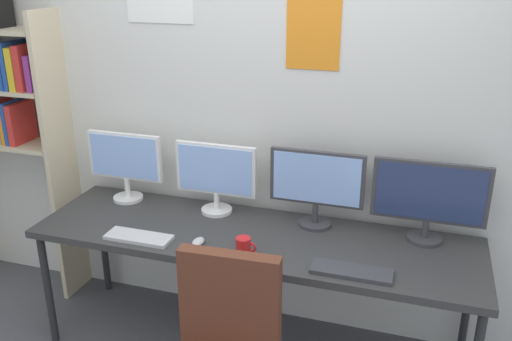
{
  "coord_description": "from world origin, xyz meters",
  "views": [
    {
      "loc": [
        0.81,
        -1.89,
        2.11
      ],
      "look_at": [
        0.0,
        0.65,
        1.09
      ],
      "focal_mm": 38.43,
      "sensor_mm": 36.0,
      "label": 1
    }
  ],
  "objects_px": {
    "monitor_center_left": "(216,175)",
    "computer_mouse": "(198,242)",
    "coffee_mug": "(244,246)",
    "keyboard_right": "(352,271)",
    "desk": "(253,243)",
    "monitor_far_left": "(125,162)",
    "monitor_center_right": "(317,184)",
    "keyboard_left": "(139,237)",
    "monitor_far_right": "(429,197)"
  },
  "relations": [
    {
      "from": "monitor_center_left",
      "to": "keyboard_left",
      "type": "relative_size",
      "value": 1.34
    },
    {
      "from": "keyboard_right",
      "to": "desk",
      "type": "bearing_deg",
      "value": 157.67
    },
    {
      "from": "monitor_center_left",
      "to": "keyboard_right",
      "type": "relative_size",
      "value": 1.26
    },
    {
      "from": "monitor_center_left",
      "to": "monitor_far_right",
      "type": "xyz_separation_m",
      "value": [
        1.17,
        0.0,
        0.02
      ]
    },
    {
      "from": "keyboard_left",
      "to": "keyboard_right",
      "type": "height_order",
      "value": "same"
    },
    {
      "from": "monitor_center_right",
      "to": "keyboard_left",
      "type": "xyz_separation_m",
      "value": [
        -0.85,
        -0.44,
        -0.24
      ]
    },
    {
      "from": "monitor_far_left",
      "to": "monitor_center_left",
      "type": "relative_size",
      "value": 0.99
    },
    {
      "from": "desk",
      "to": "coffee_mug",
      "type": "height_order",
      "value": "coffee_mug"
    },
    {
      "from": "coffee_mug",
      "to": "keyboard_right",
      "type": "bearing_deg",
      "value": -1.81
    },
    {
      "from": "keyboard_right",
      "to": "coffee_mug",
      "type": "distance_m",
      "value": 0.54
    },
    {
      "from": "computer_mouse",
      "to": "desk",
      "type": "bearing_deg",
      "value": 39.22
    },
    {
      "from": "monitor_center_right",
      "to": "keyboard_right",
      "type": "relative_size",
      "value": 1.35
    },
    {
      "from": "monitor_center_right",
      "to": "keyboard_left",
      "type": "height_order",
      "value": "monitor_center_right"
    },
    {
      "from": "keyboard_left",
      "to": "monitor_far_left",
      "type": "bearing_deg",
      "value": 125.52
    },
    {
      "from": "desk",
      "to": "monitor_far_left",
      "type": "height_order",
      "value": "monitor_far_left"
    },
    {
      "from": "monitor_far_right",
      "to": "computer_mouse",
      "type": "bearing_deg",
      "value": -159.98
    },
    {
      "from": "monitor_far_right",
      "to": "keyboard_right",
      "type": "bearing_deg",
      "value": -125.51
    },
    {
      "from": "monitor_far_right",
      "to": "keyboard_left",
      "type": "distance_m",
      "value": 1.52
    },
    {
      "from": "monitor_far_left",
      "to": "keyboard_right",
      "type": "xyz_separation_m",
      "value": [
        1.44,
        -0.44,
        -0.23
      ]
    },
    {
      "from": "monitor_far_right",
      "to": "monitor_center_left",
      "type": "bearing_deg",
      "value": -180.0
    },
    {
      "from": "monitor_center_left",
      "to": "keyboard_right",
      "type": "distance_m",
      "value": 0.99
    },
    {
      "from": "monitor_far_right",
      "to": "computer_mouse",
      "type": "height_order",
      "value": "monitor_far_right"
    },
    {
      "from": "keyboard_left",
      "to": "coffee_mug",
      "type": "relative_size",
      "value": 3.36
    },
    {
      "from": "monitor_center_left",
      "to": "computer_mouse",
      "type": "xyz_separation_m",
      "value": [
        0.06,
        -0.41,
        -0.22
      ]
    },
    {
      "from": "monitor_center_left",
      "to": "keyboard_right",
      "type": "xyz_separation_m",
      "value": [
        0.85,
        -0.44,
        -0.22
      ]
    },
    {
      "from": "desk",
      "to": "monitor_center_right",
      "type": "relative_size",
      "value": 4.65
    },
    {
      "from": "computer_mouse",
      "to": "keyboard_right",
      "type": "bearing_deg",
      "value": -2.66
    },
    {
      "from": "monitor_center_right",
      "to": "computer_mouse",
      "type": "xyz_separation_m",
      "value": [
        -0.53,
        -0.41,
        -0.23
      ]
    },
    {
      "from": "monitor_center_right",
      "to": "coffee_mug",
      "type": "xyz_separation_m",
      "value": [
        -0.27,
        -0.43,
        -0.2
      ]
    },
    {
      "from": "monitor_far_right",
      "to": "monitor_far_left",
      "type": "bearing_deg",
      "value": -180.0
    },
    {
      "from": "keyboard_left",
      "to": "keyboard_right",
      "type": "relative_size",
      "value": 0.94
    },
    {
      "from": "monitor_far_left",
      "to": "keyboard_left",
      "type": "height_order",
      "value": "monitor_far_left"
    },
    {
      "from": "monitor_center_left",
      "to": "keyboard_right",
      "type": "height_order",
      "value": "monitor_center_left"
    },
    {
      "from": "monitor_center_left",
      "to": "coffee_mug",
      "type": "height_order",
      "value": "monitor_center_left"
    },
    {
      "from": "desk",
      "to": "monitor_far_right",
      "type": "xyz_separation_m",
      "value": [
        0.88,
        0.21,
        0.3
      ]
    },
    {
      "from": "monitor_center_left",
      "to": "monitor_far_left",
      "type": "bearing_deg",
      "value": -180.0
    },
    {
      "from": "monitor_center_left",
      "to": "monitor_far_right",
      "type": "height_order",
      "value": "monitor_far_right"
    },
    {
      "from": "coffee_mug",
      "to": "computer_mouse",
      "type": "bearing_deg",
      "value": 175.54
    },
    {
      "from": "keyboard_left",
      "to": "keyboard_right",
      "type": "distance_m",
      "value": 1.12
    },
    {
      "from": "computer_mouse",
      "to": "monitor_center_left",
      "type": "bearing_deg",
      "value": 97.8
    },
    {
      "from": "monitor_far_left",
      "to": "monitor_far_right",
      "type": "distance_m",
      "value": 1.75
    },
    {
      "from": "keyboard_right",
      "to": "monitor_center_right",
      "type": "bearing_deg",
      "value": 121.23
    },
    {
      "from": "desk",
      "to": "keyboard_left",
      "type": "bearing_deg",
      "value": -157.67
    },
    {
      "from": "computer_mouse",
      "to": "coffee_mug",
      "type": "distance_m",
      "value": 0.26
    },
    {
      "from": "desk",
      "to": "keyboard_left",
      "type": "relative_size",
      "value": 6.71
    },
    {
      "from": "monitor_center_right",
      "to": "monitor_center_left",
      "type": "bearing_deg",
      "value": -180.0
    },
    {
      "from": "keyboard_right",
      "to": "coffee_mug",
      "type": "xyz_separation_m",
      "value": [
        -0.54,
        0.02,
        0.04
      ]
    },
    {
      "from": "monitor_center_right",
      "to": "monitor_far_left",
      "type": "bearing_deg",
      "value": -180.0
    },
    {
      "from": "monitor_center_right",
      "to": "monitor_far_right",
      "type": "xyz_separation_m",
      "value": [
        0.58,
        0.0,
        -0.0
      ]
    },
    {
      "from": "desk",
      "to": "computer_mouse",
      "type": "distance_m",
      "value": 0.31
    }
  ]
}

